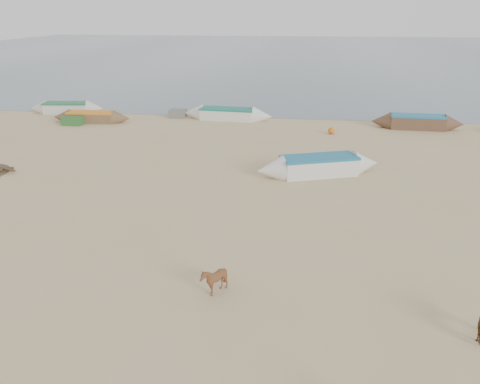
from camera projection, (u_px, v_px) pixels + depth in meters
name	position (u px, v px, depth m)	size (l,w,h in m)	color
ground	(223.00, 267.00, 14.79)	(140.00, 140.00, 0.00)	tan
sea	(294.00, 52.00, 90.50)	(160.00, 160.00, 0.00)	slate
calf_front	(214.00, 280.00, 13.25)	(0.72, 0.81, 0.89)	brown
near_canoe	(319.00, 166.00, 22.89)	(6.29, 1.34, 0.95)	silver
waterline_canoes	(267.00, 117.00, 33.60)	(53.33, 4.51, 0.95)	brown
beach_clutter	(334.00, 123.00, 32.41)	(45.04, 4.48, 0.64)	#2D602B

